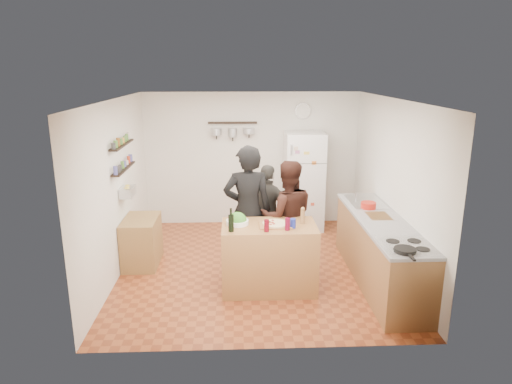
{
  "coord_description": "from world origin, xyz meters",
  "views": [
    {
      "loc": [
        -0.27,
        -6.38,
        2.92
      ],
      "look_at": [
        0.0,
        0.1,
        1.15
      ],
      "focal_mm": 32.0,
      "sensor_mm": 36.0,
      "label": 1
    }
  ],
  "objects_px": {
    "person_back": "(268,213)",
    "counter_run": "(380,251)",
    "skillet": "(405,250)",
    "red_bowl": "(368,205)",
    "person_center": "(287,217)",
    "wine_bottle": "(231,223)",
    "wall_clock": "(303,111)",
    "prep_island": "(269,257)",
    "salad_bowl": "(237,222)",
    "pepper_mill": "(303,217)",
    "person_left": "(248,211)",
    "fridge": "(304,181)",
    "side_table": "(142,241)",
    "salt_canister": "(293,223)"
  },
  "relations": [
    {
      "from": "wine_bottle",
      "to": "person_center",
      "type": "height_order",
      "value": "person_center"
    },
    {
      "from": "person_center",
      "to": "wall_clock",
      "type": "distance_m",
      "value": 2.64
    },
    {
      "from": "fridge",
      "to": "pepper_mill",
      "type": "bearing_deg",
      "value": -98.53
    },
    {
      "from": "prep_island",
      "to": "wine_bottle",
      "type": "xyz_separation_m",
      "value": [
        -0.5,
        -0.22,
        0.56
      ]
    },
    {
      "from": "side_table",
      "to": "fridge",
      "type": "bearing_deg",
      "value": 30.16
    },
    {
      "from": "salad_bowl",
      "to": "fridge",
      "type": "distance_m",
      "value": 2.69
    },
    {
      "from": "person_center",
      "to": "red_bowl",
      "type": "distance_m",
      "value": 1.22
    },
    {
      "from": "salt_canister",
      "to": "counter_run",
      "type": "bearing_deg",
      "value": 11.75
    },
    {
      "from": "person_left",
      "to": "skillet",
      "type": "xyz_separation_m",
      "value": [
        1.73,
        -1.52,
        -0.01
      ]
    },
    {
      "from": "pepper_mill",
      "to": "counter_run",
      "type": "distance_m",
      "value": 1.24
    },
    {
      "from": "person_left",
      "to": "red_bowl",
      "type": "relative_size",
      "value": 8.58
    },
    {
      "from": "person_left",
      "to": "fridge",
      "type": "bearing_deg",
      "value": -121.75
    },
    {
      "from": "salad_bowl",
      "to": "wall_clock",
      "type": "bearing_deg",
      "value": 65.7
    },
    {
      "from": "pepper_mill",
      "to": "wall_clock",
      "type": "bearing_deg",
      "value": 82.49
    },
    {
      "from": "pepper_mill",
      "to": "person_back",
      "type": "relative_size",
      "value": 0.12
    },
    {
      "from": "salt_canister",
      "to": "wall_clock",
      "type": "distance_m",
      "value": 3.16
    },
    {
      "from": "pepper_mill",
      "to": "counter_run",
      "type": "height_order",
      "value": "pepper_mill"
    },
    {
      "from": "skillet",
      "to": "person_back",
      "type": "bearing_deg",
      "value": 125.36
    },
    {
      "from": "skillet",
      "to": "fridge",
      "type": "xyz_separation_m",
      "value": [
        -0.65,
        3.44,
        -0.04
      ]
    },
    {
      "from": "salad_bowl",
      "to": "skillet",
      "type": "height_order",
      "value": "salad_bowl"
    },
    {
      "from": "prep_island",
      "to": "wine_bottle",
      "type": "distance_m",
      "value": 0.78
    },
    {
      "from": "skillet",
      "to": "prep_island",
      "type": "bearing_deg",
      "value": 145.54
    },
    {
      "from": "red_bowl",
      "to": "wine_bottle",
      "type": "bearing_deg",
      "value": -156.56
    },
    {
      "from": "person_back",
      "to": "red_bowl",
      "type": "distance_m",
      "value": 1.51
    },
    {
      "from": "prep_island",
      "to": "fridge",
      "type": "xyz_separation_m",
      "value": [
        0.81,
        2.44,
        0.45
      ]
    },
    {
      "from": "red_bowl",
      "to": "wall_clock",
      "type": "height_order",
      "value": "wall_clock"
    },
    {
      "from": "prep_island",
      "to": "skillet",
      "type": "xyz_separation_m",
      "value": [
        1.46,
        -1.0,
        0.49
      ]
    },
    {
      "from": "salt_canister",
      "to": "counter_run",
      "type": "distance_m",
      "value": 1.39
    },
    {
      "from": "salad_bowl",
      "to": "side_table",
      "type": "distance_m",
      "value": 1.78
    },
    {
      "from": "wine_bottle",
      "to": "salt_canister",
      "type": "bearing_deg",
      "value": 7.13
    },
    {
      "from": "person_left",
      "to": "wall_clock",
      "type": "distance_m",
      "value": 2.77
    },
    {
      "from": "prep_island",
      "to": "person_back",
      "type": "height_order",
      "value": "person_back"
    },
    {
      "from": "salad_bowl",
      "to": "pepper_mill",
      "type": "bearing_deg",
      "value": 0.0
    },
    {
      "from": "wine_bottle",
      "to": "wall_clock",
      "type": "height_order",
      "value": "wall_clock"
    },
    {
      "from": "person_center",
      "to": "wall_clock",
      "type": "bearing_deg",
      "value": -106.5
    },
    {
      "from": "salad_bowl",
      "to": "red_bowl",
      "type": "xyz_separation_m",
      "value": [
        1.93,
        0.6,
        0.03
      ]
    },
    {
      "from": "person_left",
      "to": "red_bowl",
      "type": "xyz_separation_m",
      "value": [
        1.78,
        0.13,
        0.02
      ]
    },
    {
      "from": "salt_canister",
      "to": "person_left",
      "type": "bearing_deg",
      "value": 131.87
    },
    {
      "from": "person_center",
      "to": "side_table",
      "type": "relative_size",
      "value": 2.09
    },
    {
      "from": "salad_bowl",
      "to": "person_left",
      "type": "height_order",
      "value": "person_left"
    },
    {
      "from": "person_center",
      "to": "red_bowl",
      "type": "relative_size",
      "value": 7.54
    },
    {
      "from": "red_bowl",
      "to": "person_center",
      "type": "bearing_deg",
      "value": -174.7
    },
    {
      "from": "salad_bowl",
      "to": "side_table",
      "type": "xyz_separation_m",
      "value": [
        -1.46,
        0.83,
        -0.57
      ]
    },
    {
      "from": "fridge",
      "to": "skillet",
      "type": "bearing_deg",
      "value": -79.31
    },
    {
      "from": "counter_run",
      "to": "person_back",
      "type": "bearing_deg",
      "value": 150.74
    },
    {
      "from": "wall_clock",
      "to": "skillet",
      "type": "bearing_deg",
      "value": -80.22
    },
    {
      "from": "person_back",
      "to": "counter_run",
      "type": "distance_m",
      "value": 1.76
    },
    {
      "from": "counter_run",
      "to": "wall_clock",
      "type": "distance_m",
      "value": 3.22
    },
    {
      "from": "counter_run",
      "to": "salad_bowl",
      "type": "bearing_deg",
      "value": -177.34
    },
    {
      "from": "person_left",
      "to": "person_back",
      "type": "bearing_deg",
      "value": -126.4
    }
  ]
}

